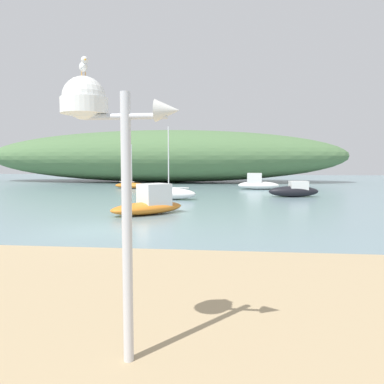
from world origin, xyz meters
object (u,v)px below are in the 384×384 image
sailboat_by_sandbar (132,185)px  motorboat_far_left (257,184)px  mast_structure (99,126)px  seagull_on_radar (84,65)px  motorboat_off_point (294,190)px  motorboat_near_shore (150,204)px  sailboat_far_right (169,193)px

sailboat_by_sandbar → motorboat_far_left: size_ratio=1.09×
mast_structure → motorboat_far_left: size_ratio=0.87×
mast_structure → seagull_on_radar: (-0.17, -0.01, 0.69)m
mast_structure → sailboat_by_sandbar: sailboat_by_sandbar is taller
motorboat_far_left → mast_structure: bearing=-96.9°
motorboat_off_point → motorboat_far_left: (-2.21, 7.28, 0.06)m
sailboat_by_sandbar → motorboat_off_point: size_ratio=1.13×
motorboat_off_point → motorboat_near_shore: 13.02m
sailboat_by_sandbar → motorboat_off_point: sailboat_by_sandbar is taller
motorboat_far_left → motorboat_near_shore: motorboat_far_left is taller
mast_structure → seagull_on_radar: size_ratio=13.02×
seagull_on_radar → motorboat_far_left: seagull_on_radar is taller
motorboat_far_left → sailboat_far_right: bearing=-123.4°
motorboat_far_left → motorboat_off_point: bearing=-73.1°
motorboat_far_left → motorboat_near_shore: bearing=-110.0°
sailboat_far_right → sailboat_by_sandbar: size_ratio=1.18×
seagull_on_radar → motorboat_far_left: bearing=82.8°
sailboat_far_right → mast_structure: bearing=-82.3°
sailboat_by_sandbar → motorboat_far_left: bearing=0.1°
mast_structure → motorboat_far_left: 31.35m
sailboat_by_sandbar → mast_structure: bearing=-75.3°
motorboat_off_point → motorboat_near_shore: bearing=-130.6°
sailboat_far_right → motorboat_far_left: 11.94m
mast_structure → seagull_on_radar: bearing=-176.0°
mast_structure → seagull_on_radar: 0.71m
sailboat_far_right → sailboat_by_sandbar: bearing=117.9°
sailboat_by_sandbar → motorboat_far_left: 11.85m
mast_structure → sailboat_far_right: sailboat_far_right is taller
sailboat_far_right → motorboat_far_left: sailboat_far_right is taller
seagull_on_radar → sailboat_by_sandbar: bearing=104.4°
sailboat_by_sandbar → motorboat_off_point: (14.05, -7.26, 0.19)m
mast_structure → sailboat_far_right: size_ratio=0.68×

